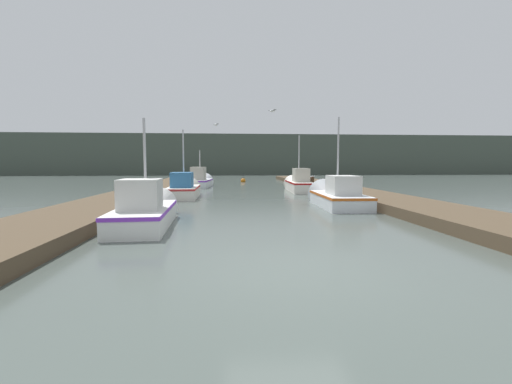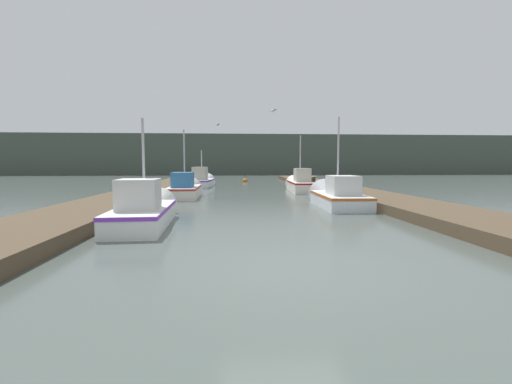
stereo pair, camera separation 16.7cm
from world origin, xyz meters
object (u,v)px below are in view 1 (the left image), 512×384
at_px(mooring_piling_2, 301,181).
at_px(mooring_piling_3, 187,179).
at_px(fishing_boat_1, 336,196).
at_px(channel_buoy, 243,181).
at_px(seagull_lead, 272,111).
at_px(fishing_boat_4, 201,181).
at_px(mooring_piling_0, 312,183).
at_px(fishing_boat_2, 185,189).
at_px(fishing_boat_3, 298,184).
at_px(seagull_1, 216,125).
at_px(mooring_piling_1, 301,180).
at_px(fishing_boat_0, 148,210).

height_order(mooring_piling_2, mooring_piling_3, mooring_piling_3).
relative_size(fishing_boat_1, channel_buoy, 4.84).
bearing_deg(fishing_boat_1, mooring_piling_3, 122.61).
distance_m(mooring_piling_2, seagull_lead, 10.78).
relative_size(fishing_boat_4, mooring_piling_0, 5.15).
bearing_deg(fishing_boat_2, mooring_piling_3, 95.63).
xyz_separation_m(fishing_boat_3, mooring_piling_3, (-8.30, 5.52, 0.08)).
relative_size(fishing_boat_1, mooring_piling_0, 4.78).
distance_m(mooring_piling_0, seagull_1, 7.84).
height_order(fishing_boat_2, mooring_piling_3, fishing_boat_2).
bearing_deg(fishing_boat_1, mooring_piling_1, 86.46).
xyz_separation_m(mooring_piling_0, mooring_piling_3, (-9.37, 5.21, 0.05)).
xyz_separation_m(mooring_piling_2, mooring_piling_3, (-9.20, 2.15, 0.06)).
bearing_deg(mooring_piling_0, channel_buoy, 111.48).
bearing_deg(fishing_boat_4, seagull_1, -71.46).
bearing_deg(fishing_boat_4, fishing_boat_3, -29.90).
height_order(mooring_piling_1, seagull_1, seagull_1).
height_order(fishing_boat_2, fishing_boat_3, fishing_boat_3).
distance_m(fishing_boat_4, mooring_piling_0, 9.33).
bearing_deg(seagull_lead, fishing_boat_0, -66.83).
relative_size(fishing_boat_3, seagull_lead, 10.78).
distance_m(fishing_boat_1, fishing_boat_4, 14.97).
distance_m(fishing_boat_4, mooring_piling_1, 8.31).
bearing_deg(seagull_1, mooring_piling_1, -85.29).
bearing_deg(fishing_boat_1, fishing_boat_4, 120.08).
bearing_deg(fishing_boat_1, fishing_boat_0, -148.96).
bearing_deg(fishing_boat_2, fishing_boat_1, -32.08).
bearing_deg(mooring_piling_2, fishing_boat_4, 169.84).
bearing_deg(seagull_lead, seagull_1, -179.41).
bearing_deg(fishing_boat_3, fishing_boat_2, -150.02).
xyz_separation_m(fishing_boat_4, seagull_1, (1.49, -5.83, 3.91)).
xyz_separation_m(fishing_boat_0, seagull_lead, (4.77, 6.53, 4.11)).
height_order(fishing_boat_1, mooring_piling_3, fishing_boat_1).
height_order(fishing_boat_4, channel_buoy, fishing_boat_4).
relative_size(mooring_piling_3, seagull_1, 2.16).
xyz_separation_m(fishing_boat_2, seagull_1, (1.71, 2.81, 3.93)).
bearing_deg(mooring_piling_3, fishing_boat_1, -59.05).
bearing_deg(fishing_boat_0, seagull_1, 78.46).
bearing_deg(mooring_piling_3, seagull_lead, -63.62).
relative_size(mooring_piling_0, channel_buoy, 1.01).
distance_m(fishing_boat_3, fishing_boat_4, 8.57).
relative_size(mooring_piling_0, mooring_piling_1, 0.91).
bearing_deg(fishing_boat_2, seagull_lead, -24.97).
bearing_deg(fishing_boat_3, channel_buoy, 108.47).
height_order(mooring_piling_0, seagull_1, seagull_1).
bearing_deg(mooring_piling_3, mooring_piling_2, -13.13).
xyz_separation_m(fishing_boat_0, fishing_boat_4, (0.26, 17.33, 0.04)).
xyz_separation_m(fishing_boat_4, seagull_lead, (4.51, -10.80, 4.07)).
bearing_deg(fishing_boat_2, fishing_boat_3, 27.29).
xyz_separation_m(fishing_boat_1, fishing_boat_2, (-7.34, 4.53, 0.02)).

